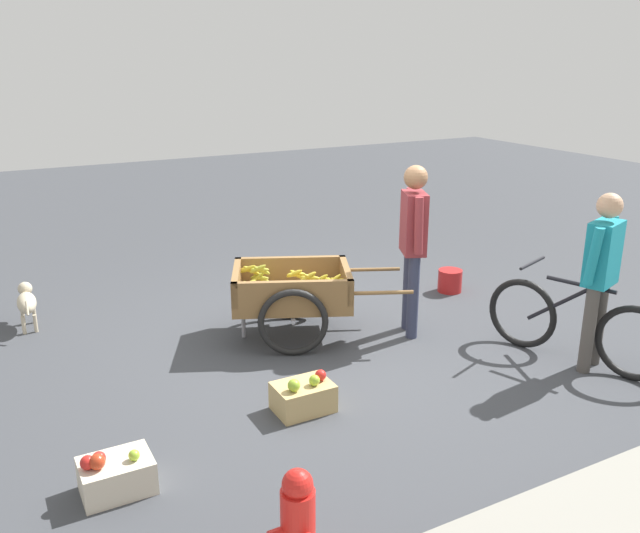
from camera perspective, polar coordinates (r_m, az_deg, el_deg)
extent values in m
plane|color=#3D3F44|center=(6.33, 1.64, -6.71)|extent=(24.00, 24.00, 0.00)
cube|color=olive|center=(6.37, -2.43, -2.65)|extent=(1.33, 1.18, 0.10)
cube|color=olive|center=(6.32, -7.16, -1.30)|extent=(0.38, 0.75, 0.24)
cube|color=olive|center=(6.35, 2.25, -1.10)|extent=(0.38, 0.75, 0.24)
cube|color=olive|center=(5.97, -2.35, -2.36)|extent=(1.03, 0.51, 0.24)
cube|color=olive|center=(6.67, -2.54, -0.17)|extent=(1.03, 0.51, 0.24)
torus|color=black|center=(5.99, -2.29, -4.84)|extent=(0.61, 0.32, 0.64)
torus|color=black|center=(6.81, -2.53, -1.98)|extent=(0.61, 0.32, 0.64)
cylinder|color=#9E9EA8|center=(6.40, -2.42, -3.32)|extent=(0.40, 0.82, 0.04)
cylinder|color=olive|center=(6.08, 5.45, -2.25)|extent=(0.52, 0.26, 0.04)
cylinder|color=olive|center=(6.71, 4.53, -0.26)|extent=(0.52, 0.26, 0.04)
cylinder|color=#9E9EA8|center=(6.46, -6.58, -4.60)|extent=(0.04, 0.04, 0.35)
ellipsoid|color=gold|center=(6.19, -0.66, -1.04)|extent=(0.18, 0.07, 0.14)
ellipsoid|color=gold|center=(6.18, -0.85, -0.98)|extent=(0.17, 0.15, 0.05)
ellipsoid|color=gold|center=(6.17, -1.05, -0.91)|extent=(0.18, 0.12, 0.14)
ellipsoid|color=gold|center=(6.23, -5.86, -1.71)|extent=(0.17, 0.14, 0.14)
ellipsoid|color=gold|center=(6.22, -6.06, -1.64)|extent=(0.18, 0.07, 0.05)
ellipsoid|color=gold|center=(6.22, -6.24, -1.58)|extent=(0.18, 0.10, 0.13)
ellipsoid|color=gold|center=(6.44, -1.88, -0.74)|extent=(0.17, 0.14, 0.13)
ellipsoid|color=gold|center=(6.43, -2.05, -0.68)|extent=(0.19, 0.11, 0.05)
ellipsoid|color=gold|center=(6.42, -2.21, -0.61)|extent=(0.15, 0.16, 0.13)
ellipsoid|color=gold|center=(6.09, 0.84, -2.37)|extent=(0.18, 0.12, 0.13)
ellipsoid|color=gold|center=(6.08, 0.66, -2.30)|extent=(0.19, 0.08, 0.05)
ellipsoid|color=gold|center=(6.07, 0.43, -2.24)|extent=(0.17, 0.07, 0.15)
ellipsoid|color=gold|center=(6.31, 1.58, -1.47)|extent=(0.16, 0.15, 0.14)
ellipsoid|color=gold|center=(6.30, 1.47, -1.40)|extent=(0.16, 0.16, 0.09)
ellipsoid|color=gold|center=(6.29, 1.39, -1.34)|extent=(0.19, 0.08, 0.05)
ellipsoid|color=gold|center=(6.28, 1.29, -1.27)|extent=(0.18, 0.14, 0.10)
ellipsoid|color=gold|center=(6.27, 1.17, -1.21)|extent=(0.17, 0.10, 0.15)
ellipsoid|color=gold|center=(6.17, -0.42, -2.26)|extent=(0.18, 0.08, 0.13)
ellipsoid|color=gold|center=(6.16, -0.58, -2.19)|extent=(0.19, 0.11, 0.05)
ellipsoid|color=gold|center=(6.15, -0.81, -2.13)|extent=(0.17, 0.06, 0.15)
ellipsoid|color=gold|center=(6.34, 0.35, -1.34)|extent=(0.18, 0.07, 0.13)
ellipsoid|color=gold|center=(6.33, 0.26, -1.28)|extent=(0.19, 0.08, 0.09)
ellipsoid|color=gold|center=(6.32, 0.12, -1.21)|extent=(0.19, 0.10, 0.08)
ellipsoid|color=gold|center=(6.31, -0.01, -1.15)|extent=(0.17, 0.12, 0.14)
ellipsoid|color=gold|center=(6.54, -5.04, -1.05)|extent=(0.18, 0.12, 0.13)
ellipsoid|color=gold|center=(6.53, -5.19, -0.99)|extent=(0.17, 0.15, 0.05)
ellipsoid|color=gold|center=(6.53, -5.40, -0.93)|extent=(0.18, 0.09, 0.15)
ellipsoid|color=gold|center=(6.50, -5.87, -0.34)|extent=(0.18, 0.11, 0.13)
ellipsoid|color=gold|center=(6.50, -6.05, -0.28)|extent=(0.17, 0.15, 0.05)
ellipsoid|color=gold|center=(6.49, -6.21, -0.21)|extent=(0.16, 0.15, 0.12)
ellipsoid|color=gold|center=(6.44, -4.99, -0.34)|extent=(0.18, 0.07, 0.13)
ellipsoid|color=gold|center=(6.43, -5.17, -0.28)|extent=(0.18, 0.13, 0.05)
ellipsoid|color=gold|center=(6.42, -5.34, -0.21)|extent=(0.17, 0.14, 0.12)
ellipsoid|color=gold|center=(6.30, -3.58, -1.99)|extent=(0.16, 0.14, 0.14)
ellipsoid|color=gold|center=(6.29, -3.73, -1.93)|extent=(0.19, 0.09, 0.09)
ellipsoid|color=gold|center=(6.28, -3.87, -1.86)|extent=(0.17, 0.15, 0.08)
ellipsoid|color=gold|center=(6.28, -4.03, -1.80)|extent=(0.16, 0.13, 0.16)
cylinder|color=#333851|center=(6.40, 7.96, -2.63)|extent=(0.11, 0.11, 0.82)
cylinder|color=#333851|center=(6.60, 7.58, -1.97)|extent=(0.11, 0.11, 0.82)
cube|color=maroon|center=(6.29, 8.04, 3.71)|extent=(0.32, 0.39, 0.58)
sphere|color=#9E704C|center=(6.20, 8.21, 7.58)|extent=(0.22, 0.22, 0.22)
cylinder|color=maroon|center=(6.08, 8.46, 3.46)|extent=(0.08, 0.10, 0.53)
cylinder|color=maroon|center=(6.49, 7.65, 4.43)|extent=(0.08, 0.09, 0.53)
torus|color=black|center=(6.45, 16.92, -3.87)|extent=(0.28, 0.64, 0.66)
torus|color=black|center=(6.14, 25.36, -5.98)|extent=(0.28, 0.64, 0.66)
cylinder|color=black|center=(6.14, 21.44, -1.46)|extent=(0.24, 0.58, 0.04)
cylinder|color=black|center=(6.16, 22.29, -3.24)|extent=(0.07, 0.11, 0.45)
cylinder|color=black|center=(6.27, 19.69, -3.05)|extent=(0.21, 0.51, 0.43)
ellipsoid|color=black|center=(6.07, 22.76, -0.94)|extent=(0.20, 0.08, 0.06)
cylinder|color=black|center=(6.27, 17.74, 0.28)|extent=(0.44, 0.18, 0.03)
cylinder|color=#4C4742|center=(6.11, 22.00, -5.08)|extent=(0.11, 0.11, 0.77)
cylinder|color=#4C4742|center=(6.31, 22.72, -4.47)|extent=(0.11, 0.11, 0.77)
cube|color=teal|center=(6.00, 23.10, 1.03)|extent=(0.39, 0.30, 0.54)
sphere|color=tan|center=(5.91, 23.57, 4.80)|extent=(0.21, 0.21, 0.21)
cylinder|color=teal|center=(5.80, 22.39, 0.83)|extent=(0.08, 0.13, 0.50)
cylinder|color=teal|center=(6.20, 23.81, 1.70)|extent=(0.08, 0.14, 0.50)
ellipsoid|color=beige|center=(7.20, -23.83, -2.86)|extent=(0.21, 0.45, 0.18)
sphere|color=beige|center=(7.44, -23.95, -1.75)|extent=(0.14, 0.14, 0.14)
cylinder|color=beige|center=(6.93, -23.80, -3.31)|extent=(0.03, 0.11, 0.12)
cylinder|color=beige|center=(7.39, -24.10, -3.88)|extent=(0.04, 0.04, 0.18)
cylinder|color=beige|center=(7.39, -23.27, -3.78)|extent=(0.04, 0.04, 0.18)
cylinder|color=beige|center=(7.14, -24.05, -4.61)|extent=(0.04, 0.04, 0.18)
cylinder|color=beige|center=(7.14, -23.18, -4.50)|extent=(0.04, 0.04, 0.18)
sphere|color=red|center=(3.47, -1.94, -18.14)|extent=(0.16, 0.16, 0.16)
cylinder|color=#B21E1E|center=(7.80, 11.06, -1.20)|extent=(0.27, 0.27, 0.26)
cube|color=beige|center=(4.54, -17.01, -16.76)|extent=(0.44, 0.32, 0.22)
sphere|color=red|center=(4.45, -18.42, -15.33)|extent=(0.09, 0.09, 0.09)
sphere|color=red|center=(4.43, -19.30, -15.57)|extent=(0.09, 0.09, 0.09)
sphere|color=#99BF33|center=(4.43, -15.64, -15.30)|extent=(0.07, 0.07, 0.07)
sphere|color=#B23319|center=(4.41, -18.56, -15.58)|extent=(0.10, 0.10, 0.10)
cube|color=tan|center=(5.20, -1.46, -11.12)|extent=(0.44, 0.32, 0.22)
sphere|color=#99BF33|center=(5.12, -0.48, -9.72)|extent=(0.08, 0.08, 0.08)
sphere|color=#99BF33|center=(5.12, -0.50, -9.78)|extent=(0.08, 0.08, 0.08)
sphere|color=#99BF33|center=(5.04, -2.25, -10.14)|extent=(0.10, 0.10, 0.10)
sphere|color=red|center=(5.19, 0.05, -9.29)|extent=(0.09, 0.09, 0.09)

